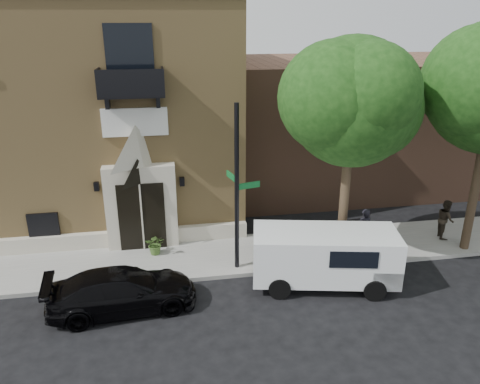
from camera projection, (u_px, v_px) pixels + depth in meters
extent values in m
plane|color=black|center=(174.00, 284.00, 15.68)|extent=(120.00, 120.00, 0.00)
cube|color=gray|center=(199.00, 258.00, 17.19)|extent=(42.00, 3.00, 0.15)
cube|color=tan|center=(94.00, 109.00, 20.98)|extent=(12.00, 10.00, 9.00)
cube|color=beige|center=(90.00, 240.00, 17.69)|extent=(12.00, 0.30, 0.60)
cube|color=beige|center=(141.00, 207.00, 17.43)|extent=(2.60, 0.55, 3.20)
pyramid|color=beige|center=(137.00, 145.00, 16.60)|extent=(2.60, 0.55, 1.50)
cube|color=black|center=(142.00, 217.00, 17.27)|extent=(1.70, 0.06, 2.60)
cube|color=beige|center=(142.00, 217.00, 17.23)|extent=(0.06, 0.04, 2.60)
cube|color=white|center=(135.00, 122.00, 16.49)|extent=(2.30, 0.10, 1.00)
cube|color=black|center=(132.00, 95.00, 15.78)|extent=(2.20, 0.90, 0.10)
cube|color=black|center=(131.00, 84.00, 15.22)|extent=(2.20, 0.06, 0.90)
cube|color=black|center=(99.00, 83.00, 15.45)|extent=(0.06, 0.90, 0.90)
cube|color=black|center=(163.00, 81.00, 15.79)|extent=(0.06, 0.90, 0.90)
cube|color=black|center=(130.00, 57.00, 15.74)|extent=(1.60, 0.08, 2.20)
cube|color=black|center=(44.00, 226.00, 17.25)|extent=(1.10, 0.10, 1.00)
cube|color=orange|center=(44.00, 226.00, 17.28)|extent=(0.85, 0.06, 0.75)
cube|color=black|center=(96.00, 186.00, 17.00)|extent=(0.18, 0.18, 0.32)
cube|color=black|center=(182.00, 182.00, 17.50)|extent=(0.18, 0.18, 0.32)
cube|color=brown|center=(392.00, 121.00, 24.76)|extent=(18.00, 8.00, 6.40)
cylinder|color=#38281C|center=(344.00, 205.00, 16.25)|extent=(0.32, 0.32, 4.20)
sphere|color=#163C10|center=(352.00, 102.00, 14.99)|extent=(4.20, 4.20, 4.20)
sphere|color=#163C10|center=(371.00, 109.00, 15.50)|extent=(3.36, 3.36, 3.36)
sphere|color=#163C10|center=(334.00, 98.00, 14.62)|extent=(3.57, 3.57, 3.57)
sphere|color=#163C10|center=(369.00, 93.00, 14.24)|extent=(3.15, 3.15, 3.15)
cylinder|color=#38281C|center=(474.00, 193.00, 17.01)|extent=(0.32, 0.32, 4.42)
sphere|color=#163C10|center=(480.00, 83.00, 15.31)|extent=(3.82, 3.82, 3.83)
imported|color=black|center=(122.00, 291.00, 14.11)|extent=(4.60, 2.22, 1.29)
cube|color=white|center=(325.00, 254.00, 15.27)|extent=(4.93, 2.76, 1.58)
cube|color=white|center=(380.00, 268.00, 15.38)|extent=(1.29, 2.01, 0.65)
cube|color=black|center=(394.00, 248.00, 15.10)|extent=(0.59, 1.61, 0.65)
cube|color=black|center=(354.00, 260.00, 14.25)|extent=(1.47, 0.34, 0.56)
cylinder|color=black|center=(280.00, 288.00, 14.76)|extent=(0.74, 0.37, 0.71)
cylinder|color=black|center=(277.00, 261.00, 16.41)|extent=(0.74, 0.37, 0.71)
cylinder|color=black|center=(374.00, 290.00, 14.67)|extent=(0.74, 0.37, 0.71)
cylinder|color=black|center=(362.00, 262.00, 16.32)|extent=(0.74, 0.37, 0.71)
cylinder|color=black|center=(237.00, 190.00, 15.43)|extent=(0.15, 0.15, 5.76)
cube|color=#105F28|center=(249.00, 185.00, 15.56)|extent=(0.80, 0.23, 0.21)
cube|color=#105F28|center=(232.00, 176.00, 15.68)|extent=(0.23, 0.80, 0.21)
cylinder|color=#A7240E|center=(371.00, 255.00, 17.15)|extent=(0.33, 0.33, 0.07)
cylinder|color=#A7240E|center=(372.00, 248.00, 17.05)|extent=(0.24, 0.24, 0.50)
sphere|color=#A7240E|center=(373.00, 241.00, 16.95)|extent=(0.24, 0.24, 0.24)
cylinder|color=#A7240E|center=(372.00, 247.00, 17.03)|extent=(0.41, 0.11, 0.11)
cube|color=#0F391E|center=(344.00, 242.00, 17.10)|extent=(1.77, 1.06, 1.05)
cube|color=black|center=(346.00, 227.00, 16.90)|extent=(1.82, 1.11, 0.11)
imported|color=#486A2B|center=(156.00, 244.00, 17.20)|extent=(0.78, 0.70, 0.78)
imported|color=black|center=(364.00, 230.00, 17.30)|extent=(0.65, 0.47, 1.68)
imported|color=#2E271E|center=(445.00, 219.00, 18.38)|extent=(0.77, 0.89, 1.56)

